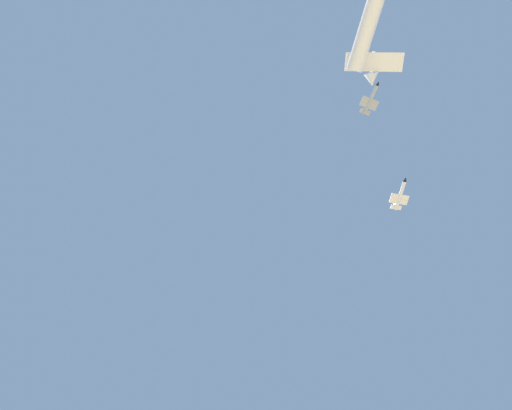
% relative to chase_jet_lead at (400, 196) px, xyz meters
% --- Properties ---
extents(chase_jet_lead, '(9.46, 14.93, 4.00)m').
position_rel_chase_jet_lead_xyz_m(chase_jet_lead, '(0.00, 0.00, 0.00)').
color(chase_jet_lead, silver).
extents(chase_jet_right_wing, '(8.85, 15.31, 4.00)m').
position_rel_chase_jet_lead_xyz_m(chase_jet_right_wing, '(30.51, 25.13, 21.20)').
color(chase_jet_right_wing, '#999EA3').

